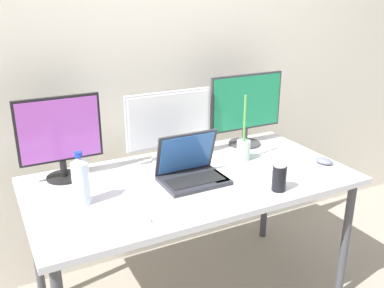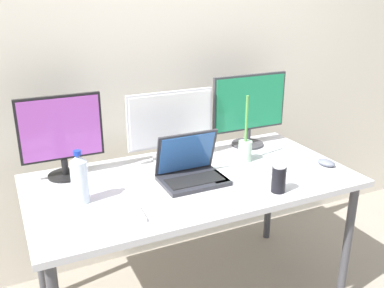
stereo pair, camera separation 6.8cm
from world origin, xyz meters
The scene contains 12 objects.
wall_back centered at (0.00, 0.59, 1.30)m, with size 7.00×0.08×2.60m, color silver.
work_desk centered at (0.00, 0.00, 0.68)m, with size 1.60×0.83×0.74m.
monitor_left centered at (-0.56, 0.29, 0.97)m, with size 0.40×0.17×0.41m.
monitor_center centered at (0.00, 0.27, 0.94)m, with size 0.48×0.20×0.38m.
monitor_right centered at (0.51, 0.29, 0.97)m, with size 0.47×0.19×0.43m.
laptop_silver centered at (-0.02, -0.02, 0.80)m, with size 0.31×0.23×0.24m.
keyboard_main centered at (-0.56, -0.24, 0.75)m, with size 0.43×0.13×0.02m, color white.
keyboard_aux centered at (0.28, -0.07, 0.75)m, with size 0.44×0.15×0.02m, color white.
mouse_by_keyboard centered at (0.71, -0.16, 0.76)m, with size 0.06×0.10×0.03m, color slate.
water_bottle centered at (-0.55, -0.02, 0.85)m, with size 0.07×0.07×0.24m.
soda_can_near_keyboard centered at (0.30, -0.31, 0.80)m, with size 0.07×0.07×0.13m.
bamboo_vase centered at (0.36, 0.09, 0.81)m, with size 0.07×0.07×0.36m.
Camera 1 is at (-0.89, -1.72, 1.63)m, focal length 40.00 mm.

